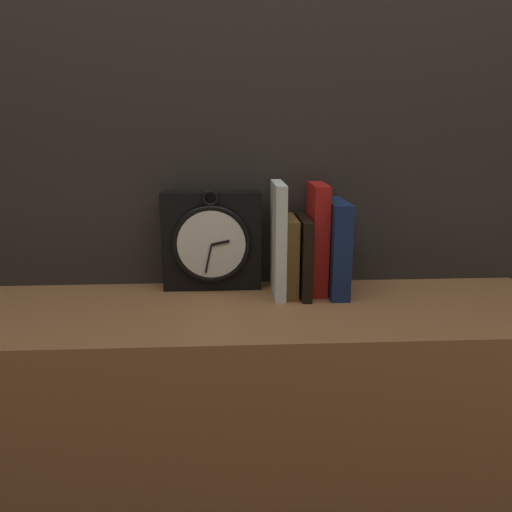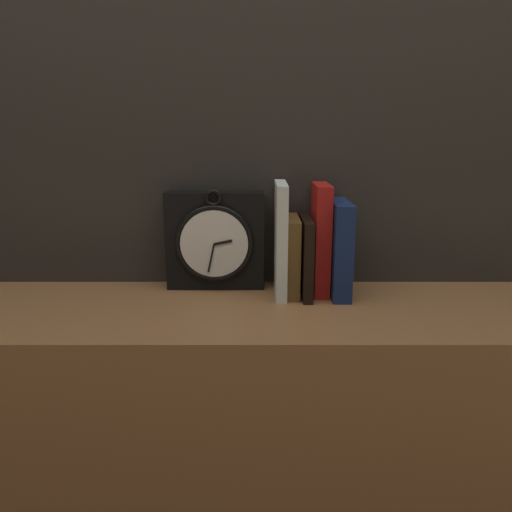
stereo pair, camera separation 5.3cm
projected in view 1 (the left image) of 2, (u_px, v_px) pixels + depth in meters
The scene contains 8 objects.
wall_back at pixel (251, 112), 1.16m from camera, with size 6.00×0.05×2.60m.
bookshelf at pixel (256, 487), 1.17m from camera, with size 1.31×0.37×0.90m.
clock at pixel (212, 241), 1.16m from camera, with size 0.23×0.07×0.24m.
book_slot0_white at pixel (278, 239), 1.12m from camera, with size 0.02×0.15×0.25m.
book_slot1_brown at pixel (289, 255), 1.14m from camera, with size 0.03×0.14×0.18m.
book_slot2_black at pixel (303, 256), 1.13m from camera, with size 0.02×0.16×0.18m.
book_slot3_red at pixel (317, 238), 1.14m from camera, with size 0.03×0.12×0.25m.
book_slot4_navy at pixel (336, 247), 1.13m from camera, with size 0.04×0.15×0.21m.
Camera 1 is at (-0.05, -0.99, 1.27)m, focal length 35.00 mm.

